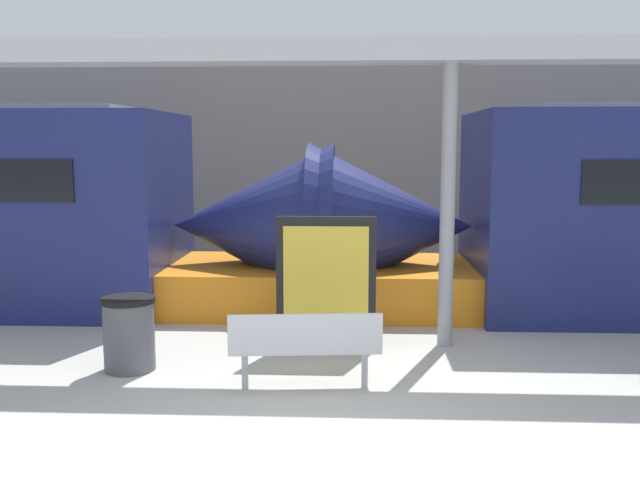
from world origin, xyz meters
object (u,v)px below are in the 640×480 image
Objects in this scene: poster_board at (326,283)px; support_column_near at (448,208)px; trash_bin at (129,334)px; bench_near at (305,343)px.

support_column_near reaches higher than poster_board.
bench_near is at bearing -16.90° from trash_bin.
poster_board is 0.48× the size of support_column_near.
bench_near is at bearing -132.82° from support_column_near.
poster_board reaches higher than bench_near.
poster_board is at bearing 78.63° from bench_near.
trash_bin is at bearing -158.14° from poster_board.
support_column_near reaches higher than trash_bin.
bench_near is 2.18m from trash_bin.
trash_bin is at bearing 157.58° from bench_near.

